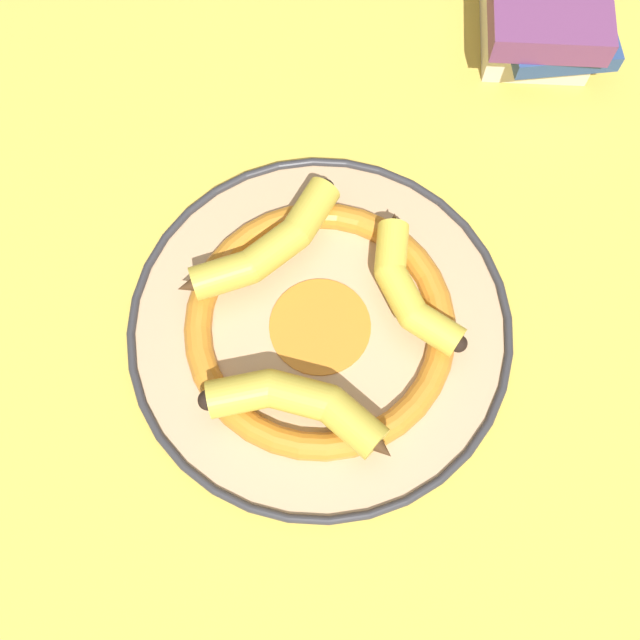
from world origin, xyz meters
TOP-DOWN VIEW (x-y plane):
  - ground_plane at (0.00, 0.00)m, footprint 2.80×2.80m
  - decorative_bowl at (0.03, 0.03)m, footprint 0.39×0.39m
  - banana_a at (-0.06, 0.03)m, footprint 0.08×0.19m
  - banana_b at (0.10, 0.09)m, footprint 0.15×0.15m
  - banana_c at (0.07, -0.05)m, footprint 0.14×0.10m

SIDE VIEW (x-z plane):
  - ground_plane at x=0.00m, z-range 0.00..0.00m
  - decorative_bowl at x=0.03m, z-range 0.00..0.03m
  - banana_c at x=0.07m, z-range 0.03..0.06m
  - banana_b at x=0.10m, z-range 0.03..0.07m
  - banana_a at x=-0.06m, z-range 0.03..0.07m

